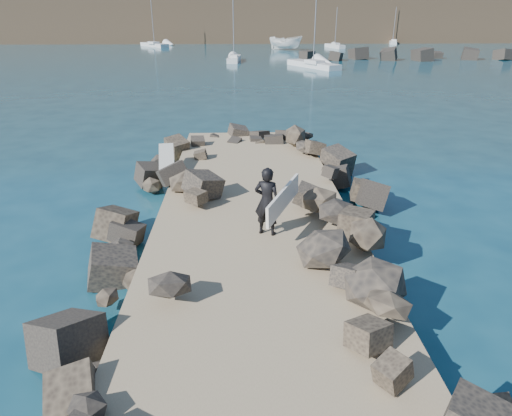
% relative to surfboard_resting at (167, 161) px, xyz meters
% --- Properties ---
extents(ground, '(800.00, 800.00, 0.00)m').
position_rel_surfboard_resting_xyz_m(ground, '(3.28, -4.85, -1.04)').
color(ground, '#0F384C').
rests_on(ground, ground).
extents(jetty, '(6.00, 26.00, 0.60)m').
position_rel_surfboard_resting_xyz_m(jetty, '(3.28, -6.85, -0.74)').
color(jetty, '#8C7759').
rests_on(jetty, ground).
extents(riprap_left, '(2.60, 22.00, 1.00)m').
position_rel_surfboard_resting_xyz_m(riprap_left, '(0.38, -6.35, -0.54)').
color(riprap_left, black).
rests_on(riprap_left, ground).
extents(riprap_right, '(2.60, 22.00, 1.00)m').
position_rel_surfboard_resting_xyz_m(riprap_right, '(6.18, -6.35, -0.54)').
color(riprap_right, '#272421').
rests_on(riprap_right, ground).
extents(breakwater_secondary, '(52.00, 4.00, 1.20)m').
position_rel_surfboard_resting_xyz_m(breakwater_secondary, '(38.28, 50.15, -0.44)').
color(breakwater_secondary, black).
rests_on(breakwater_secondary, ground).
extents(surfboard_resting, '(0.89, 2.36, 0.08)m').
position_rel_surfboard_resting_xyz_m(surfboard_resting, '(0.00, 0.00, 0.00)').
color(surfboard_resting, beige).
rests_on(surfboard_resting, riprap_left).
extents(boat_imported, '(6.60, 4.79, 2.40)m').
position_rel_surfboard_resting_xyz_m(boat_imported, '(11.41, 69.19, 0.16)').
color(boat_imported, white).
rests_on(boat_imported, ground).
extents(surfer_with_board, '(1.42, 2.24, 1.97)m').
position_rel_surfboard_resting_xyz_m(surfer_with_board, '(3.65, -5.60, 0.55)').
color(surfer_with_board, black).
rests_on(surfer_with_board, jetty).
extents(sailboat_c, '(5.75, 8.56, 10.29)m').
position_rel_surfboard_resting_xyz_m(sailboat_c, '(12.13, 41.13, -0.69)').
color(sailboat_c, silver).
rests_on(sailboat_c, ground).
extents(sailboat_f, '(2.68, 6.10, 7.30)m').
position_rel_surfboard_resting_xyz_m(sailboat_f, '(35.76, 84.42, -0.69)').
color(sailboat_f, silver).
rests_on(sailboat_f, ground).
extents(sailboat_d, '(2.95, 6.02, 7.23)m').
position_rel_surfboard_resting_xyz_m(sailboat_d, '(21.18, 73.32, -0.69)').
color(sailboat_d, silver).
rests_on(sailboat_d, ground).
extents(sailboat_e, '(6.50, 7.68, 9.86)m').
position_rel_surfboard_resting_xyz_m(sailboat_e, '(-13.51, 78.15, -0.69)').
color(sailboat_e, silver).
rests_on(sailboat_e, ground).
extents(sailboat_b, '(1.94, 6.65, 7.97)m').
position_rel_surfboard_resting_xyz_m(sailboat_b, '(2.29, 48.87, -0.69)').
color(sailboat_b, silver).
rests_on(sailboat_b, ground).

